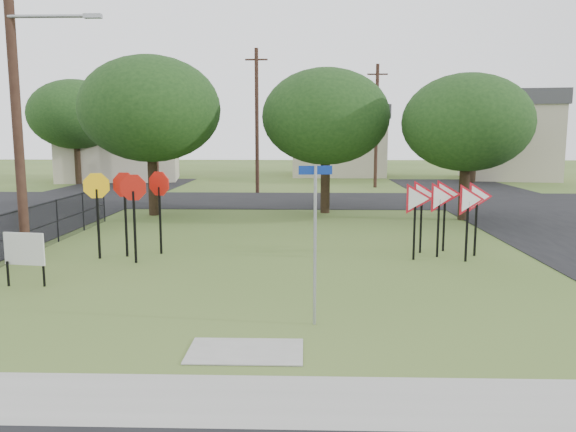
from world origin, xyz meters
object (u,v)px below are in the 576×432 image
Objects in this scene: info_board at (24,251)px; stop_sign_cluster at (129,195)px; street_name_sign at (315,235)px; yield_sign_cluster at (444,200)px.

stop_sign_cluster is at bearing 63.90° from info_board.
stop_sign_cluster is 1.94× the size of info_board.
street_name_sign is at bearing -20.08° from info_board.
street_name_sign reaches higher than yield_sign_cluster.
info_board is (-11.17, -3.79, -0.84)m from yield_sign_cluster.
street_name_sign is 1.20× the size of stop_sign_cluster.
street_name_sign is at bearing -46.99° from stop_sign_cluster.
info_board is at bearing -161.25° from yield_sign_cluster.
yield_sign_cluster is at bearing 2.98° from stop_sign_cluster.
yield_sign_cluster is at bearing 18.75° from info_board.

